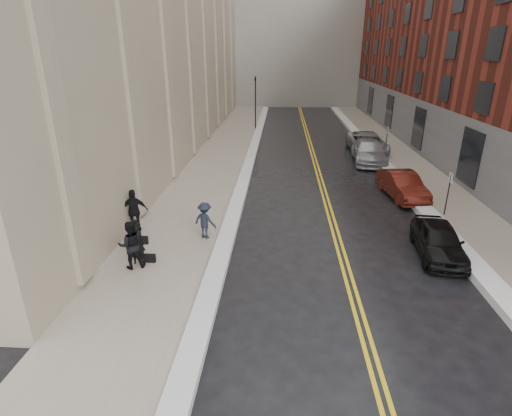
# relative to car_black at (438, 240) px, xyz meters

# --- Properties ---
(ground) EXTENTS (160.00, 160.00, 0.00)m
(ground) POSITION_rel_car_black_xyz_m (-6.17, -4.08, -0.66)
(ground) COLOR black
(ground) RESTS_ON ground
(sidewalk_left) EXTENTS (4.00, 64.00, 0.15)m
(sidewalk_left) POSITION_rel_car_black_xyz_m (-10.67, 11.92, -0.59)
(sidewalk_left) COLOR gray
(sidewalk_left) RESTS_ON ground
(sidewalk_right) EXTENTS (3.00, 64.00, 0.15)m
(sidewalk_right) POSITION_rel_car_black_xyz_m (2.83, 11.92, -0.59)
(sidewalk_right) COLOR gray
(sidewalk_right) RESTS_ON ground
(lane_stripe_a) EXTENTS (0.12, 64.00, 0.01)m
(lane_stripe_a) POSITION_rel_car_black_xyz_m (-3.79, 11.92, -0.66)
(lane_stripe_a) COLOR gold
(lane_stripe_a) RESTS_ON ground
(lane_stripe_b) EXTENTS (0.12, 64.00, 0.01)m
(lane_stripe_b) POSITION_rel_car_black_xyz_m (-3.55, 11.92, -0.66)
(lane_stripe_b) COLOR gold
(lane_stripe_b) RESTS_ON ground
(snow_ridge_left) EXTENTS (0.70, 60.80, 0.26)m
(snow_ridge_left) POSITION_rel_car_black_xyz_m (-8.37, 11.92, -0.53)
(snow_ridge_left) COLOR silver
(snow_ridge_left) RESTS_ON ground
(snow_ridge_right) EXTENTS (0.85, 60.80, 0.30)m
(snow_ridge_right) POSITION_rel_car_black_xyz_m (0.98, 11.92, -0.51)
(snow_ridge_right) COLOR silver
(snow_ridge_right) RESTS_ON ground
(traffic_signal) EXTENTS (0.18, 0.15, 5.20)m
(traffic_signal) POSITION_rel_car_black_xyz_m (-8.77, 25.92, 2.42)
(traffic_signal) COLOR black
(traffic_signal) RESTS_ON ground
(parking_sign_near) EXTENTS (0.06, 0.35, 2.23)m
(parking_sign_near) POSITION_rel_car_black_xyz_m (1.73, 3.92, 0.69)
(parking_sign_near) COLOR black
(parking_sign_near) RESTS_ON ground
(parking_sign_far) EXTENTS (0.06, 0.35, 2.23)m
(parking_sign_far) POSITION_rel_car_black_xyz_m (1.73, 15.92, 0.69)
(parking_sign_far) COLOR black
(parking_sign_far) RESTS_ON ground
(car_black) EXTENTS (1.93, 4.02, 1.32)m
(car_black) POSITION_rel_car_black_xyz_m (0.00, 0.00, 0.00)
(car_black) COLOR black
(car_black) RESTS_ON ground
(car_maroon) EXTENTS (2.02, 4.40, 1.40)m
(car_maroon) POSITION_rel_car_black_xyz_m (0.45, 6.69, 0.04)
(car_maroon) COLOR #4B150D
(car_maroon) RESTS_ON ground
(car_silver_near) EXTENTS (2.53, 5.46, 1.55)m
(car_silver_near) POSITION_rel_car_black_xyz_m (0.13, 14.18, 0.11)
(car_silver_near) COLOR #999BA0
(car_silver_near) RESTS_ON ground
(car_silver_far) EXTENTS (2.68, 5.66, 1.56)m
(car_silver_far) POSITION_rel_car_black_xyz_m (0.56, 17.06, 0.12)
(car_silver_far) COLOR #96989D
(car_silver_far) RESTS_ON ground
(pedestrian_main) EXTENTS (0.67, 0.54, 1.59)m
(pedestrian_main) POSITION_rel_car_black_xyz_m (-11.33, -1.60, 0.28)
(pedestrian_main) COLOR black
(pedestrian_main) RESTS_ON sidewalk_left
(pedestrian_a) EXTENTS (1.06, 0.94, 1.80)m
(pedestrian_a) POSITION_rel_car_black_xyz_m (-11.42, -1.90, 0.39)
(pedestrian_a) COLOR black
(pedestrian_a) RESTS_ON sidewalk_left
(pedestrian_b) EXTENTS (1.16, 0.94, 1.56)m
(pedestrian_b) POSITION_rel_car_black_xyz_m (-9.24, 0.72, 0.27)
(pedestrian_b) COLOR black
(pedestrian_b) RESTS_ON sidewalk_left
(pedestrian_c) EXTENTS (1.21, 0.77, 1.91)m
(pedestrian_c) POSITION_rel_car_black_xyz_m (-12.36, 1.15, 0.44)
(pedestrian_c) COLOR black
(pedestrian_c) RESTS_ON sidewalk_left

